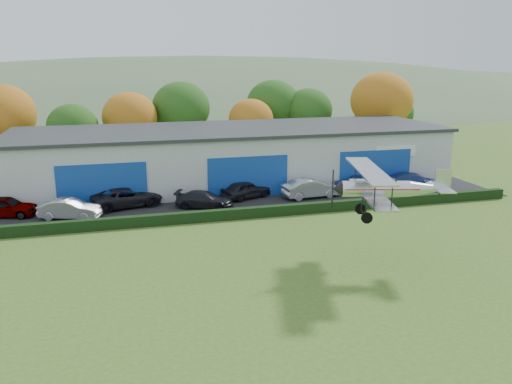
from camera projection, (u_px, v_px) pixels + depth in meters
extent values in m
plane|color=#3E5C1D|center=(263.00, 327.00, 23.48)|extent=(300.00, 300.00, 0.00)
cube|color=black|center=(228.00, 202.00, 43.87)|extent=(48.00, 9.00, 0.05)
cube|color=black|center=(242.00, 213.00, 39.29)|extent=(46.00, 0.60, 0.80)
cube|color=#B2B7BC|center=(232.00, 157.00, 50.32)|extent=(40.00, 12.00, 5.00)
cube|color=#2D3033|center=(232.00, 129.00, 49.66)|extent=(40.60, 12.60, 0.30)
cube|color=#133F9F|center=(103.00, 186.00, 41.77)|extent=(7.00, 0.12, 3.60)
cube|color=#133F9F|center=(248.00, 177.00, 44.83)|extent=(7.00, 0.12, 3.60)
cube|color=#133F9F|center=(375.00, 170.00, 47.90)|extent=(7.00, 0.12, 3.60)
cylinder|color=#3D2614|center=(8.00, 156.00, 56.14)|extent=(0.36, 0.36, 3.15)
ellipsoid|color=#955B12|center=(3.00, 114.00, 55.04)|extent=(6.84, 6.84, 6.16)
cylinder|color=#3D2614|center=(75.00, 159.00, 56.15)|extent=(0.36, 0.36, 2.45)
ellipsoid|color=#1E4C14|center=(73.00, 127.00, 55.29)|extent=(5.32, 5.32, 4.79)
cylinder|color=#3D2614|center=(132.00, 152.00, 59.51)|extent=(0.36, 0.36, 2.80)
ellipsoid|color=#955B12|center=(130.00, 117.00, 58.53)|extent=(6.08, 6.08, 5.47)
cylinder|color=#3D2614|center=(182.00, 145.00, 62.86)|extent=(0.36, 0.36, 3.15)
ellipsoid|color=#1E4C14|center=(181.00, 108.00, 61.77)|extent=(6.84, 6.84, 6.16)
cylinder|color=#3D2614|center=(251.00, 148.00, 63.13)|extent=(0.36, 0.36, 2.45)
ellipsoid|color=#955B12|center=(251.00, 119.00, 62.27)|extent=(5.32, 5.32, 4.79)
cylinder|color=#3D2614|center=(307.00, 141.00, 67.00)|extent=(0.36, 0.36, 2.80)
ellipsoid|color=#1E4C14|center=(308.00, 110.00, 66.02)|extent=(6.08, 6.08, 5.47)
cylinder|color=#3D2614|center=(379.00, 141.00, 65.21)|extent=(0.36, 0.36, 3.50)
ellipsoid|color=#955B12|center=(382.00, 100.00, 63.99)|extent=(7.60, 7.60, 6.84)
cylinder|color=#3D2614|center=(392.00, 139.00, 70.10)|extent=(0.36, 0.36, 2.45)
ellipsoid|color=#1E4C14|center=(393.00, 113.00, 69.25)|extent=(5.32, 5.32, 4.79)
cylinder|color=#3D2614|center=(273.00, 139.00, 67.80)|extent=(0.36, 0.36, 3.15)
ellipsoid|color=#1E4C14|center=(273.00, 104.00, 66.70)|extent=(6.84, 6.84, 6.16)
ellipsoid|color=#4C6642|center=(200.00, 148.00, 163.26)|extent=(320.00, 196.00, 56.00)
ellipsoid|color=#4C6642|center=(402.00, 123.00, 179.79)|extent=(240.00, 126.00, 36.00)
imported|color=gray|center=(5.00, 206.00, 39.53)|extent=(4.93, 2.98, 1.57)
imported|color=silver|center=(70.00, 209.00, 39.03)|extent=(4.78, 2.91, 1.49)
imported|color=black|center=(127.00, 197.00, 42.18)|extent=(6.05, 3.84, 1.56)
imported|color=black|center=(204.00, 200.00, 41.91)|extent=(4.98, 3.57, 1.34)
imported|color=black|center=(246.00, 190.00, 44.72)|extent=(4.80, 3.37, 1.52)
imported|color=silver|center=(311.00, 188.00, 44.99)|extent=(5.11, 2.20, 1.64)
imported|color=navy|center=(364.00, 184.00, 46.84)|extent=(5.71, 4.34, 1.44)
imported|color=navy|center=(414.00, 182.00, 47.32)|extent=(5.94, 3.46, 1.62)
cylinder|color=silver|center=(375.00, 189.00, 29.59)|extent=(3.90, 1.84, 0.90)
cone|color=silver|center=(428.00, 189.00, 29.62)|extent=(2.36, 1.43, 0.90)
cone|color=black|center=(337.00, 189.00, 29.57)|extent=(0.71, 1.00, 0.90)
cube|color=#A9120D|center=(381.00, 188.00, 29.58)|extent=(4.30, 1.96, 0.06)
cube|color=black|center=(385.00, 181.00, 29.49)|extent=(1.31, 0.89, 0.25)
cube|color=silver|center=(372.00, 194.00, 29.66)|extent=(3.05, 7.28, 0.10)
cube|color=silver|center=(369.00, 170.00, 29.33)|extent=(3.25, 7.69, 0.10)
cylinder|color=black|center=(375.00, 194.00, 26.97)|extent=(0.07, 0.07, 1.30)
cylinder|color=black|center=(392.00, 194.00, 26.98)|extent=(0.07, 0.07, 1.30)
cylinder|color=black|center=(355.00, 172.00, 32.01)|extent=(0.07, 0.07, 1.30)
cylinder|color=black|center=(370.00, 172.00, 32.02)|extent=(0.07, 0.07, 1.30)
cylinder|color=black|center=(370.00, 178.00, 29.08)|extent=(0.11, 0.22, 0.75)
cylinder|color=black|center=(368.00, 175.00, 29.75)|extent=(0.11, 0.22, 0.75)
cylinder|color=black|center=(366.00, 205.00, 29.38)|extent=(0.25, 0.69, 1.22)
cylinder|color=black|center=(362.00, 201.00, 30.21)|extent=(0.25, 0.69, 1.22)
cylinder|color=black|center=(363.00, 213.00, 29.94)|extent=(0.55, 1.85, 0.07)
cylinder|color=black|center=(367.00, 218.00, 29.07)|extent=(0.65, 0.30, 0.64)
cylinder|color=black|center=(360.00, 209.00, 30.82)|extent=(0.65, 0.30, 0.64)
cylinder|color=black|center=(440.00, 193.00, 29.68)|extent=(0.37, 0.15, 0.42)
cube|color=silver|center=(441.00, 188.00, 29.61)|extent=(1.53, 2.74, 0.06)
cube|color=silver|center=(443.00, 179.00, 29.49)|extent=(0.89, 0.29, 1.10)
cube|color=black|center=(333.00, 189.00, 29.57)|extent=(0.09, 0.13, 2.20)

